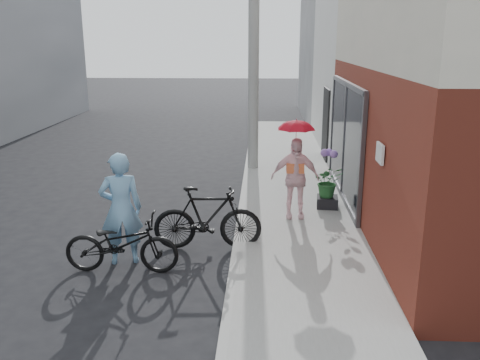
# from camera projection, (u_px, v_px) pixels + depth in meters

# --- Properties ---
(ground) EXTENTS (80.00, 80.00, 0.00)m
(ground) POSITION_uv_depth(u_px,v_px,m) (176.00, 264.00, 8.18)
(ground) COLOR black
(ground) RESTS_ON ground
(sidewalk) EXTENTS (2.20, 24.00, 0.12)m
(sidewalk) POSITION_uv_depth(u_px,v_px,m) (299.00, 220.00, 9.99)
(sidewalk) COLOR gray
(sidewalk) RESTS_ON ground
(curb) EXTENTS (0.12, 24.00, 0.12)m
(curb) POSITION_uv_depth(u_px,v_px,m) (240.00, 219.00, 10.04)
(curb) COLOR #9E9E99
(curb) RESTS_ON ground
(plaster_building) EXTENTS (8.00, 6.00, 7.00)m
(plaster_building) POSITION_uv_depth(u_px,v_px,m) (454.00, 39.00, 15.58)
(plaster_building) COLOR white
(plaster_building) RESTS_ON ground
(east_building_far) EXTENTS (8.00, 8.00, 7.00)m
(east_building_far) POSITION_uv_depth(u_px,v_px,m) (397.00, 39.00, 22.31)
(east_building_far) COLOR slate
(east_building_far) RESTS_ON ground
(utility_pole) EXTENTS (0.28, 0.28, 7.00)m
(utility_pole) POSITION_uv_depth(u_px,v_px,m) (254.00, 39.00, 12.96)
(utility_pole) COLOR #9E9E99
(utility_pole) RESTS_ON ground
(officer) EXTENTS (0.76, 0.59, 1.82)m
(officer) POSITION_uv_depth(u_px,v_px,m) (121.00, 209.00, 8.02)
(officer) COLOR #72A6CC
(officer) RESTS_ON ground
(bike_left) EXTENTS (1.76, 0.62, 0.93)m
(bike_left) POSITION_uv_depth(u_px,v_px,m) (121.00, 244.00, 7.80)
(bike_left) COLOR black
(bike_left) RESTS_ON ground
(bike_right) EXTENTS (1.88, 0.63, 1.11)m
(bike_right) POSITION_uv_depth(u_px,v_px,m) (208.00, 218.00, 8.65)
(bike_right) COLOR black
(bike_right) RESTS_ON ground
(kimono_woman) EXTENTS (0.93, 0.40, 1.58)m
(kimono_woman) POSITION_uv_depth(u_px,v_px,m) (295.00, 178.00, 9.80)
(kimono_woman) COLOR #FFD5DB
(kimono_woman) RESTS_ON sidewalk
(parasol) EXTENTS (0.69, 0.69, 0.61)m
(parasol) POSITION_uv_depth(u_px,v_px,m) (297.00, 122.00, 9.51)
(parasol) COLOR red
(parasol) RESTS_ON kimono_woman
(planter) EXTENTS (0.47, 0.47, 0.22)m
(planter) POSITION_uv_depth(u_px,v_px,m) (327.00, 202.00, 10.55)
(planter) COLOR black
(planter) RESTS_ON sidewalk
(potted_plant) EXTENTS (0.59, 0.51, 0.66)m
(potted_plant) POSITION_uv_depth(u_px,v_px,m) (328.00, 181.00, 10.43)
(potted_plant) COLOR #235728
(potted_plant) RESTS_ON planter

